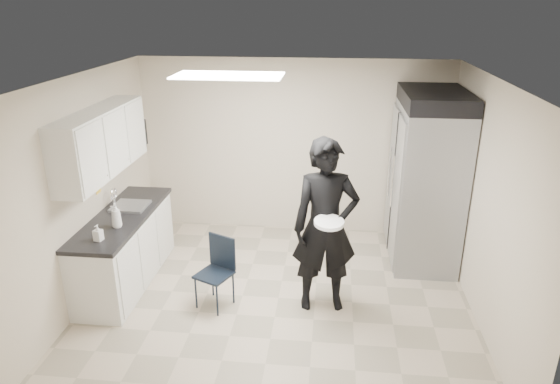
# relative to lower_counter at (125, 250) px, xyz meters

# --- Properties ---
(floor) EXTENTS (4.50, 4.50, 0.00)m
(floor) POSITION_rel_lower_counter_xyz_m (1.95, -0.20, -0.43)
(floor) COLOR tan
(floor) RESTS_ON ground
(ceiling) EXTENTS (4.50, 4.50, 0.00)m
(ceiling) POSITION_rel_lower_counter_xyz_m (1.95, -0.20, 2.17)
(ceiling) COLOR silver
(ceiling) RESTS_ON back_wall
(back_wall) EXTENTS (4.50, 0.00, 4.50)m
(back_wall) POSITION_rel_lower_counter_xyz_m (1.95, 1.80, 0.87)
(back_wall) COLOR #BCAF9B
(back_wall) RESTS_ON floor
(left_wall) EXTENTS (0.00, 4.00, 4.00)m
(left_wall) POSITION_rel_lower_counter_xyz_m (-0.30, -0.20, 0.87)
(left_wall) COLOR #BCAF9B
(left_wall) RESTS_ON floor
(right_wall) EXTENTS (0.00, 4.00, 4.00)m
(right_wall) POSITION_rel_lower_counter_xyz_m (4.20, -0.20, 0.87)
(right_wall) COLOR #BCAF9B
(right_wall) RESTS_ON floor
(ceiling_panel) EXTENTS (1.20, 0.60, 0.02)m
(ceiling_panel) POSITION_rel_lower_counter_xyz_m (1.35, 0.20, 2.14)
(ceiling_panel) COLOR white
(ceiling_panel) RESTS_ON ceiling
(lower_counter) EXTENTS (0.60, 1.90, 0.86)m
(lower_counter) POSITION_rel_lower_counter_xyz_m (0.00, 0.00, 0.00)
(lower_counter) COLOR silver
(lower_counter) RESTS_ON floor
(countertop) EXTENTS (0.64, 1.95, 0.05)m
(countertop) POSITION_rel_lower_counter_xyz_m (0.00, 0.00, 0.46)
(countertop) COLOR black
(countertop) RESTS_ON lower_counter
(sink) EXTENTS (0.42, 0.40, 0.14)m
(sink) POSITION_rel_lower_counter_xyz_m (0.02, 0.25, 0.44)
(sink) COLOR gray
(sink) RESTS_ON countertop
(faucet) EXTENTS (0.02, 0.02, 0.24)m
(faucet) POSITION_rel_lower_counter_xyz_m (-0.18, 0.25, 0.59)
(faucet) COLOR silver
(faucet) RESTS_ON countertop
(upper_cabinets) EXTENTS (0.35, 1.80, 0.75)m
(upper_cabinets) POSITION_rel_lower_counter_xyz_m (-0.13, 0.00, 1.40)
(upper_cabinets) COLOR silver
(upper_cabinets) RESTS_ON left_wall
(towel_dispenser) EXTENTS (0.22, 0.30, 0.35)m
(towel_dispenser) POSITION_rel_lower_counter_xyz_m (-0.19, 1.15, 1.19)
(towel_dispenser) COLOR black
(towel_dispenser) RESTS_ON left_wall
(notice_sticker_left) EXTENTS (0.00, 0.12, 0.07)m
(notice_sticker_left) POSITION_rel_lower_counter_xyz_m (-0.29, -0.10, 0.79)
(notice_sticker_left) COLOR yellow
(notice_sticker_left) RESTS_ON left_wall
(notice_sticker_right) EXTENTS (0.00, 0.12, 0.07)m
(notice_sticker_right) POSITION_rel_lower_counter_xyz_m (-0.29, 0.10, 0.75)
(notice_sticker_right) COLOR yellow
(notice_sticker_right) RESTS_ON left_wall
(commercial_fridge) EXTENTS (0.80, 1.35, 2.10)m
(commercial_fridge) POSITION_rel_lower_counter_xyz_m (3.78, 1.07, 0.62)
(commercial_fridge) COLOR gray
(commercial_fridge) RESTS_ON floor
(fridge_compressor) EXTENTS (0.80, 1.35, 0.20)m
(fridge_compressor) POSITION_rel_lower_counter_xyz_m (3.78, 1.07, 1.77)
(fridge_compressor) COLOR black
(fridge_compressor) RESTS_ON commercial_fridge
(folding_chair) EXTENTS (0.48, 0.48, 0.81)m
(folding_chair) POSITION_rel_lower_counter_xyz_m (1.23, -0.43, -0.02)
(folding_chair) COLOR black
(folding_chair) RESTS_ON floor
(man_tuxedo) EXTENTS (0.80, 0.60, 2.01)m
(man_tuxedo) POSITION_rel_lower_counter_xyz_m (2.48, -0.27, 0.58)
(man_tuxedo) COLOR black
(man_tuxedo) RESTS_ON floor
(bucket_lid) EXTENTS (0.36, 0.36, 0.04)m
(bucket_lid) POSITION_rel_lower_counter_xyz_m (2.52, -0.52, 0.74)
(bucket_lid) COLOR white
(bucket_lid) RESTS_ON man_tuxedo
(soap_bottle_a) EXTENTS (0.15, 0.15, 0.29)m
(soap_bottle_a) POSITION_rel_lower_counter_xyz_m (0.10, -0.33, 0.63)
(soap_bottle_a) COLOR white
(soap_bottle_a) RESTS_ON countertop
(soap_bottle_b) EXTENTS (0.10, 0.10, 0.18)m
(soap_bottle_b) POSITION_rel_lower_counter_xyz_m (0.04, -0.68, 0.57)
(soap_bottle_b) COLOR silver
(soap_bottle_b) RESTS_ON countertop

